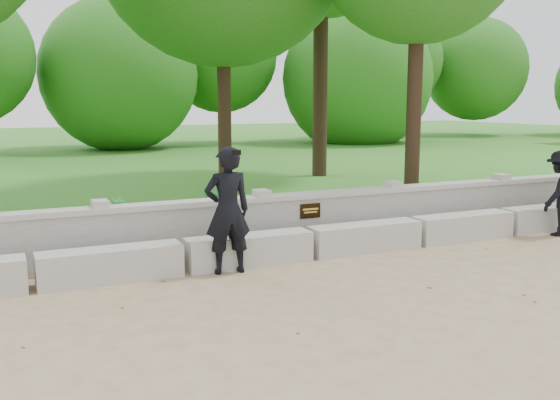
{
  "coord_description": "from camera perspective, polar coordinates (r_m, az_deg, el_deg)",
  "views": [
    {
      "loc": [
        -4.33,
        -6.41,
        2.42
      ],
      "look_at": [
        -0.56,
        1.78,
        0.96
      ],
      "focal_mm": 40.0,
      "sensor_mm": 36.0,
      "label": 1
    }
  ],
  "objects": [
    {
      "name": "man_main",
      "position": [
        8.68,
        -4.82,
        -0.96
      ],
      "size": [
        0.68,
        0.6,
        1.78
      ],
      "color": "black",
      "rests_on": "ground"
    },
    {
      "name": "parapet_wall",
      "position": [
        10.19,
        0.92,
        -1.86
      ],
      "size": [
        12.5,
        0.35,
        0.9
      ],
      "color": "beige",
      "rests_on": "ground"
    },
    {
      "name": "concrete_bench",
      "position": [
        9.63,
        2.72,
        -3.98
      ],
      "size": [
        11.9,
        0.45,
        0.45
      ],
      "color": "beige",
      "rests_on": "ground"
    },
    {
      "name": "shrub_b",
      "position": [
        10.85,
        -6.16,
        -0.68
      ],
      "size": [
        0.44,
        0.45,
        0.63
      ],
      "primitive_type": "imported",
      "rotation": [
        0.0,
        0.0,
        2.32
      ],
      "color": "#2E8835",
      "rests_on": "lawn"
    },
    {
      "name": "lawn",
      "position": [
        20.99,
        -12.68,
        2.7
      ],
      "size": [
        40.0,
        22.0,
        0.25
      ],
      "primitive_type": "cube",
      "color": "#2F6B23",
      "rests_on": "ground"
    },
    {
      "name": "shrub_a",
      "position": [
        10.35,
        -16.0,
        -1.68
      ],
      "size": [
        0.34,
        0.35,
        0.56
      ],
      "primitive_type": "imported",
      "rotation": [
        0.0,
        0.0,
        0.92
      ],
      "color": "#2E8835",
      "rests_on": "lawn"
    },
    {
      "name": "shrub_d",
      "position": [
        10.52,
        -14.83,
        -1.36
      ],
      "size": [
        0.44,
        0.44,
        0.59
      ],
      "primitive_type": "imported",
      "rotation": [
        0.0,
        0.0,
        5.46
      ],
      "color": "#2E8835",
      "rests_on": "lawn"
    },
    {
      "name": "ground",
      "position": [
        8.11,
        8.97,
        -8.27
      ],
      "size": [
        80.0,
        80.0,
        0.0
      ],
      "primitive_type": "plane",
      "color": "tan",
      "rests_on": "ground"
    }
  ]
}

